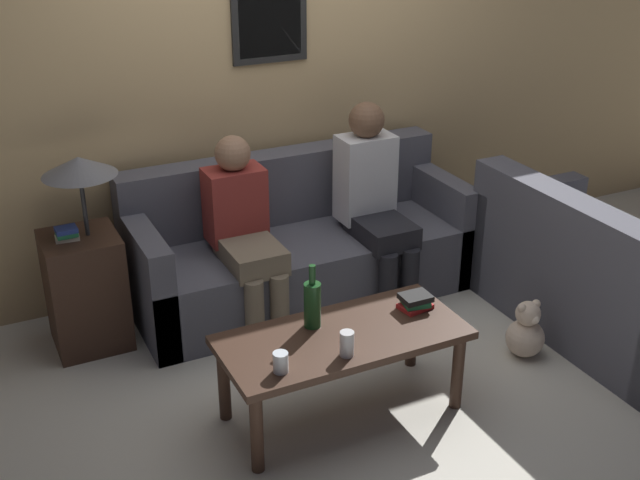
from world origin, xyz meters
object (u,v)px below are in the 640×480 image
(couch_main, at_px, (299,249))
(person_right, at_px, (373,196))
(wine_bottle, at_px, (312,303))
(couch_side, at_px, (598,283))
(teddy_bear, at_px, (526,332))
(coffee_table, at_px, (342,345))
(drinking_glass, at_px, (281,362))
(person_left, at_px, (243,227))

(couch_main, height_order, person_right, person_right)
(wine_bottle, bearing_deg, couch_main, 68.50)
(couch_main, relative_size, couch_side, 1.37)
(wine_bottle, bearing_deg, teddy_bear, -5.33)
(coffee_table, distance_m, wine_bottle, 0.25)
(couch_main, relative_size, drinking_glass, 22.01)
(couch_side, relative_size, coffee_table, 1.29)
(couch_main, distance_m, drinking_glass, 1.58)
(coffee_table, distance_m, teddy_bear, 1.18)
(person_left, bearing_deg, wine_bottle, -90.93)
(coffee_table, height_order, person_right, person_right)
(coffee_table, bearing_deg, teddy_bear, 0.62)
(coffee_table, height_order, person_left, person_left)
(drinking_glass, distance_m, person_left, 1.28)
(couch_main, relative_size, teddy_bear, 6.26)
(person_right, xyz_separation_m, teddy_bear, (0.40, -1.03, -0.51))
(couch_main, height_order, person_left, person_left)
(couch_side, xyz_separation_m, person_right, (-0.93, 0.99, 0.35))
(coffee_table, relative_size, drinking_glass, 12.47)
(drinking_glass, bearing_deg, wine_bottle, 44.51)
(coffee_table, distance_m, person_left, 1.10)
(coffee_table, xyz_separation_m, wine_bottle, (-0.10, 0.13, 0.19))
(wine_bottle, distance_m, person_left, 0.95)
(wine_bottle, height_order, drinking_glass, wine_bottle)
(person_left, height_order, person_right, person_right)
(couch_main, bearing_deg, coffee_table, -105.25)
(couch_main, height_order, teddy_bear, couch_main)
(wine_bottle, bearing_deg, coffee_table, -52.89)
(person_left, xyz_separation_m, teddy_bear, (1.24, -1.07, -0.46))
(couch_side, bearing_deg, person_left, 59.97)
(person_left, bearing_deg, couch_side, -30.03)
(drinking_glass, distance_m, teddy_bear, 1.60)
(person_right, distance_m, teddy_bear, 1.22)
(couch_side, relative_size, drinking_glass, 16.02)
(person_left, relative_size, person_right, 0.91)
(wine_bottle, relative_size, drinking_glass, 3.43)
(couch_side, relative_size, person_right, 1.26)
(person_right, bearing_deg, couch_side, -46.63)
(person_left, bearing_deg, teddy_bear, -40.74)
(wine_bottle, distance_m, drinking_glass, 0.42)
(wine_bottle, xyz_separation_m, drinking_glass, (-0.29, -0.29, -0.08))
(wine_bottle, xyz_separation_m, teddy_bear, (1.25, -0.12, -0.44))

